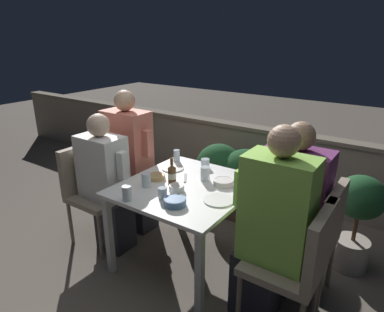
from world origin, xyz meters
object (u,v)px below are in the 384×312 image
Objects in this scene: chair_left_far at (117,170)px; chair_right_far at (315,232)px; person_coral_top at (131,161)px; chair_right_near at (300,258)px; chair_left_near at (92,184)px; person_purple_stripe at (288,210)px; potted_plant at (358,214)px; beer_bottle at (172,175)px; person_green_blouse at (271,229)px; person_white_polo at (107,183)px.

chair_left_far is 1.00× the size of chair_right_far.
chair_right_near is (1.76, -0.37, -0.14)m from person_coral_top.
chair_left_near is 1.00× the size of chair_right_far.
chair_left_near is 0.37m from chair_left_far.
potted_plant is at bearing 54.08° from person_purple_stripe.
potted_plant is (1.94, 0.51, -0.18)m from person_coral_top.
chair_left_far is 1.10× the size of potted_plant.
beer_bottle is 1.49m from potted_plant.
person_green_blouse reaches higher than chair_right_near.
chair_right_far is (-0.01, 0.35, 0.00)m from chair_right_near.
person_purple_stripe is 0.68m from potted_plant.
chair_right_near is 1.10× the size of potted_plant.
person_coral_top is at bearing 160.55° from beer_bottle.
chair_right_far is 4.03× the size of beer_bottle.
person_green_blouse is (1.76, -0.37, 0.14)m from chair_left_far.
person_green_blouse is (-0.20, -0.00, 0.14)m from chair_right_near.
chair_right_near is 4.03× the size of beer_bottle.
person_green_blouse reaches higher than chair_left_far.
person_purple_stripe is 5.85× the size of beer_bottle.
person_coral_top reaches higher than potted_plant.
person_white_polo reaches higher than beer_bottle.
person_white_polo is 0.90× the size of person_coral_top.
chair_left_far is (-0.26, 0.37, -0.07)m from person_white_polo.
beer_bottle is at bearing -15.28° from chair_left_far.
person_white_polo is 1.53m from person_purple_stripe.
person_green_blouse is at bearing 0.05° from chair_left_near.
person_green_blouse is at bearing -113.15° from potted_plant.
person_coral_top is 1.80m from chair_right_near.
chair_right_far is at bearing -0.00° from person_purple_stripe.
chair_left_far is at bearing -166.52° from potted_plant.
person_white_polo is 1.36× the size of chair_right_far.
person_purple_stripe is (1.55, -0.02, -0.03)m from person_coral_top.
chair_right_far is at bearing 91.54° from chair_right_near.
person_purple_stripe is at bearing 121.36° from chair_right_near.
chair_right_near is at bearing -58.64° from person_purple_stripe.
chair_right_near is at bearing -88.46° from chair_right_far.
person_purple_stripe is at bearing -0.76° from chair_left_far.
chair_left_near and chair_left_far have the same top height.
chair_right_far is 0.57m from potted_plant.
chair_left_far is at bearing 125.36° from person_white_polo.
beer_bottle reaches higher than potted_plant.
person_white_polo is at bearing -154.78° from potted_plant.
chair_right_far is 1.12m from beer_bottle.
person_white_polo is 1.50× the size of potted_plant.
beer_bottle is (0.68, -0.24, 0.11)m from person_coral_top.
beer_bottle is at bearing -165.84° from person_purple_stripe.
chair_left_far is 0.69× the size of person_purple_stripe.
person_green_blouse is 0.89m from beer_bottle.
person_white_polo is at bearing -0.00° from chair_left_near.
chair_left_near is at bearing -156.99° from potted_plant.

